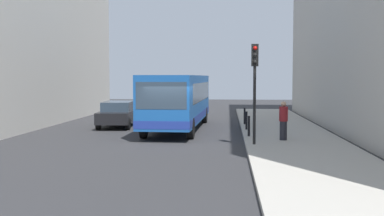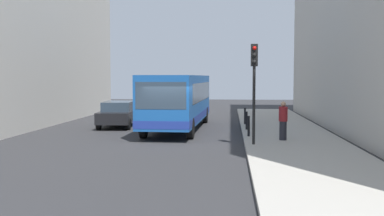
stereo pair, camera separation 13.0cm
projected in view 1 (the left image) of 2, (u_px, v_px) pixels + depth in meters
name	position (u px, v px, depth m)	size (l,w,h in m)	color
ground_plane	(173.00, 142.00, 21.07)	(80.00, 80.00, 0.00)	#2D2D30
sidewalk	(294.00, 141.00, 20.66)	(4.40, 40.00, 0.15)	#ADA89E
bus	(179.00, 98.00, 26.01)	(2.90, 11.10, 3.00)	#19519E
car_beside_bus	(118.00, 114.00, 27.31)	(2.11, 4.51, 1.48)	black
traffic_light	(255.00, 75.00, 19.06)	(0.28, 0.33, 4.10)	black
bollard_near	(249.00, 126.00, 21.85)	(0.11, 0.11, 0.95)	black
bollard_mid	(246.00, 120.00, 24.68)	(0.11, 0.11, 0.95)	black
bollard_far	(245.00, 116.00, 27.50)	(0.11, 0.11, 0.95)	black
pedestrian_near_signal	(283.00, 121.00, 20.51)	(0.38, 0.38, 1.70)	#26262D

